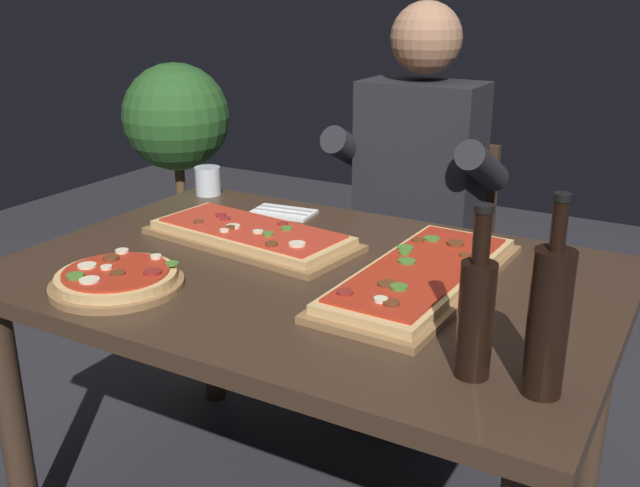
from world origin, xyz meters
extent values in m
cube|color=#3D2B1E|center=(0.00, 0.00, 0.72)|extent=(1.40, 0.96, 0.04)
cylinder|color=#3D2B1E|center=(-0.62, -0.40, 0.35)|extent=(0.07, 0.07, 0.70)
cylinder|color=#3D2B1E|center=(-0.62, 0.40, 0.35)|extent=(0.07, 0.07, 0.70)
cylinder|color=#3D2B1E|center=(0.62, 0.40, 0.35)|extent=(0.07, 0.07, 0.70)
cube|color=olive|center=(-0.23, 0.09, 0.75)|extent=(0.59, 0.32, 0.02)
cube|color=#DBB270|center=(-0.23, 0.09, 0.77)|extent=(0.55, 0.28, 0.02)
cube|color=red|center=(-0.23, 0.09, 0.78)|extent=(0.51, 0.25, 0.01)
cylinder|color=maroon|center=(-0.32, 0.11, 0.78)|extent=(0.03, 0.03, 0.01)
cylinder|color=beige|center=(-0.19, 0.07, 0.78)|extent=(0.03, 0.03, 0.00)
cylinder|color=brown|center=(-0.27, 0.05, 0.79)|extent=(0.03, 0.03, 0.01)
cylinder|color=beige|center=(-0.27, 0.03, 0.78)|extent=(0.02, 0.02, 0.01)
cylinder|color=maroon|center=(-0.17, 0.15, 0.78)|extent=(0.03, 0.03, 0.00)
cylinder|color=maroon|center=(-0.35, 0.13, 0.79)|extent=(0.03, 0.03, 0.01)
cylinder|color=brown|center=(-0.11, 0.00, 0.79)|extent=(0.03, 0.03, 0.01)
cylinder|color=beige|center=(-0.27, 0.07, 0.79)|extent=(0.04, 0.04, 0.01)
cylinder|color=brown|center=(-0.37, 0.06, 0.78)|extent=(0.03, 0.03, 0.00)
cylinder|color=#4C7F2D|center=(-0.16, 0.06, 0.79)|extent=(0.03, 0.03, 0.01)
cylinder|color=#4C7F2D|center=(-0.14, 0.12, 0.78)|extent=(0.03, 0.03, 0.01)
cylinder|color=beige|center=(-0.05, 0.03, 0.78)|extent=(0.04, 0.04, 0.01)
cube|color=olive|center=(0.26, 0.05, 0.75)|extent=(0.28, 0.65, 0.02)
cube|color=#DBB270|center=(0.26, 0.05, 0.77)|extent=(0.25, 0.61, 0.02)
cube|color=#B72D19|center=(0.26, 0.05, 0.78)|extent=(0.22, 0.56, 0.01)
cylinder|color=#4C7F2D|center=(0.19, 0.11, 0.78)|extent=(0.03, 0.03, 0.00)
cylinder|color=#4C7F2D|center=(0.18, 0.14, 0.78)|extent=(0.04, 0.04, 0.00)
cylinder|color=brown|center=(0.19, 0.20, 0.78)|extent=(0.03, 0.03, 0.01)
cylinder|color=brown|center=(0.32, 0.16, 0.78)|extent=(0.03, 0.03, 0.00)
cylinder|color=brown|center=(0.29, -0.17, 0.79)|extent=(0.03, 0.03, 0.01)
cylinder|color=#4C7F2D|center=(0.27, -0.09, 0.79)|extent=(0.04, 0.04, 0.01)
cylinder|color=brown|center=(0.24, -0.09, 0.78)|extent=(0.04, 0.04, 0.00)
cylinder|color=#4C7F2D|center=(0.21, 0.23, 0.78)|extent=(0.04, 0.04, 0.00)
cylinder|color=beige|center=(0.26, -0.17, 0.79)|extent=(0.03, 0.03, 0.01)
cylinder|color=maroon|center=(0.18, -0.17, 0.78)|extent=(0.03, 0.03, 0.01)
cylinder|color=brown|center=(0.28, 0.22, 0.79)|extent=(0.04, 0.04, 0.01)
cylinder|color=#4C7F2D|center=(0.22, 0.06, 0.78)|extent=(0.04, 0.04, 0.01)
cylinder|color=olive|center=(-0.31, -0.30, 0.75)|extent=(0.29, 0.29, 0.02)
cylinder|color=#DBB270|center=(-0.31, -0.30, 0.77)|extent=(0.26, 0.26, 0.02)
cylinder|color=#B72D19|center=(-0.31, -0.30, 0.78)|extent=(0.23, 0.23, 0.01)
cylinder|color=#4C7F2D|center=(-0.23, -0.22, 0.78)|extent=(0.03, 0.03, 0.00)
cylinder|color=brown|center=(-0.30, -0.32, 0.78)|extent=(0.03, 0.03, 0.00)
cylinder|color=#4C7F2D|center=(-0.36, -0.38, 0.79)|extent=(0.04, 0.04, 0.01)
cylinder|color=brown|center=(-0.37, -0.26, 0.79)|extent=(0.04, 0.04, 0.01)
cylinder|color=beige|center=(-0.38, -0.21, 0.79)|extent=(0.03, 0.03, 0.01)
cylinder|color=maroon|center=(-0.23, -0.28, 0.79)|extent=(0.04, 0.04, 0.01)
cylinder|color=beige|center=(-0.39, -0.32, 0.78)|extent=(0.04, 0.04, 0.01)
cylinder|color=beige|center=(-0.29, -0.20, 0.79)|extent=(0.03, 0.03, 0.01)
cylinder|color=beige|center=(-0.34, -0.31, 0.79)|extent=(0.03, 0.03, 0.01)
cylinder|color=beige|center=(-0.32, -0.38, 0.78)|extent=(0.04, 0.04, 0.00)
cylinder|color=black|center=(0.49, -0.29, 0.84)|extent=(0.06, 0.06, 0.21)
cylinder|color=black|center=(0.49, -0.29, 0.99)|extent=(0.03, 0.03, 0.09)
cylinder|color=black|center=(0.49, -0.29, 1.04)|extent=(0.03, 0.03, 0.01)
cylinder|color=black|center=(0.61, -0.29, 0.86)|extent=(0.07, 0.07, 0.25)
cylinder|color=black|center=(0.61, -0.29, 1.03)|extent=(0.02, 0.02, 0.08)
cylinder|color=black|center=(0.61, -0.29, 1.07)|extent=(0.03, 0.03, 0.01)
cylinder|color=silver|center=(-0.61, 0.41, 0.78)|extent=(0.08, 0.08, 0.09)
cylinder|color=silver|center=(-0.61, 0.41, 0.76)|extent=(0.07, 0.07, 0.05)
cube|color=white|center=(-0.29, 0.35, 0.74)|extent=(0.19, 0.13, 0.01)
cube|color=silver|center=(-0.29, 0.33, 0.75)|extent=(0.17, 0.03, 0.00)
cube|color=silver|center=(-0.29, 0.36, 0.75)|extent=(0.17, 0.03, 0.00)
cube|color=#3D2B1E|center=(-0.04, 0.78, 0.43)|extent=(0.44, 0.44, 0.04)
cube|color=#3D2B1E|center=(-0.04, 0.98, 0.66)|extent=(0.40, 0.04, 0.42)
cylinder|color=#3D2B1E|center=(-0.23, 0.59, 0.21)|extent=(0.04, 0.04, 0.41)
cylinder|color=#3D2B1E|center=(0.15, 0.59, 0.21)|extent=(0.04, 0.04, 0.41)
cylinder|color=#3D2B1E|center=(-0.23, 0.97, 0.21)|extent=(0.04, 0.04, 0.41)
cylinder|color=#3D2B1E|center=(0.15, 0.97, 0.21)|extent=(0.04, 0.04, 0.41)
cylinder|color=#23232D|center=(-0.14, 0.60, 0.23)|extent=(0.11, 0.11, 0.45)
cylinder|color=#23232D|center=(0.06, 0.60, 0.23)|extent=(0.11, 0.11, 0.45)
cube|color=#23232D|center=(-0.04, 0.68, 0.51)|extent=(0.34, 0.40, 0.12)
cube|color=#232328|center=(-0.04, 0.78, 0.83)|extent=(0.38, 0.22, 0.52)
sphere|color=#A37556|center=(-0.04, 0.78, 1.22)|extent=(0.22, 0.22, 0.22)
cylinder|color=#232328|center=(-0.26, 0.73, 0.86)|extent=(0.09, 0.31, 0.21)
cylinder|color=#232328|center=(0.18, 0.73, 0.86)|extent=(0.09, 0.31, 0.21)
cylinder|color=tan|center=(-1.29, 1.07, 0.17)|extent=(0.32, 0.32, 0.35)
cylinder|color=brown|center=(-1.29, 1.07, 0.50)|extent=(0.04, 0.04, 0.30)
sphere|color=#285623|center=(-1.29, 1.07, 0.83)|extent=(0.46, 0.46, 0.46)
camera|label=1|loc=(0.81, -1.38, 1.37)|focal=41.03mm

